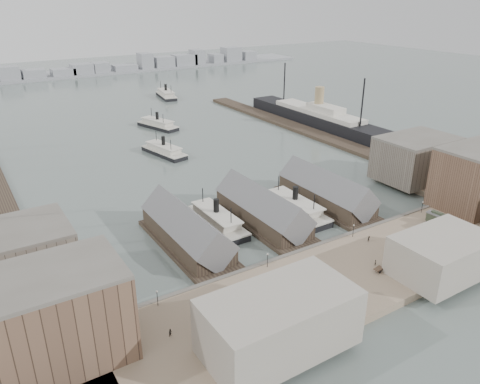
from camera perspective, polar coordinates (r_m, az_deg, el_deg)
ground at (r=134.94m, az=6.84°, el=-6.60°), size 900.00×900.00×0.00m
quay at (r=121.98m, az=12.79°, el=-10.04°), size 180.00×30.00×2.00m
seawall at (r=130.95m, az=8.29°, el=-7.10°), size 180.00×1.20×2.30m
east_wharf at (r=245.41m, az=8.06°, el=7.39°), size 10.00×180.00×1.60m
ferry_shed_west at (r=133.00m, az=-6.51°, el=-4.78°), size 14.00×42.00×12.60m
ferry_shed_center at (r=144.68m, az=2.77°, el=-2.23°), size 14.00×42.00×12.60m
ferry_shed_east at (r=159.77m, az=10.46°, el=-0.06°), size 14.00×42.00×12.60m
warehouse_west_front at (r=95.92m, az=-23.44°, el=-14.54°), size 32.00×18.00×18.00m
warehouse_west_back at (r=122.48m, az=-25.82°, el=-7.46°), size 26.00×20.00×14.00m
warehouse_east_back at (r=186.61m, az=20.62°, el=3.83°), size 28.00×20.00×15.00m
street_bldg_center at (r=126.52m, az=23.43°, el=-7.07°), size 24.00×16.00×10.00m
street_bldg_west at (r=94.09m, az=4.79°, el=-15.48°), size 30.00×16.00×12.00m
lamp_post_far_w at (r=107.87m, az=-10.07°, el=-12.28°), size 0.44×0.44×3.92m
lamp_post_near_w at (r=119.82m, az=3.37°, el=-7.99°), size 0.44×0.44×3.92m
lamp_post_near_e at (r=137.39m, az=13.67°, el=-4.33°), size 0.44×0.44×3.92m
lamp_post_far_e at (r=158.74m, az=21.36°, el=-1.48°), size 0.44×0.44×3.92m
far_shore at (r=434.90m, az=-22.72°, el=13.17°), size 500.00×40.00×15.72m
ferry_docked_west at (r=144.10m, az=-2.88°, el=-3.39°), size 8.12×27.06×9.66m
ferry_docked_east at (r=153.02m, az=6.69°, el=-1.83°), size 8.48×28.27×10.10m
ferry_open_near at (r=210.79m, az=-9.26°, el=5.05°), size 12.55×26.19×8.99m
ferry_open_mid at (r=254.57m, az=-10.00°, el=8.15°), size 15.01×26.64×9.11m
ferry_open_far at (r=330.33m, az=-9.00°, el=11.68°), size 12.45×28.44×9.82m
ocean_steamer at (r=258.53m, az=9.52°, el=8.96°), size 14.27×104.27×20.85m
tram at (r=151.51m, az=23.54°, el=-3.36°), size 3.78×10.66×3.71m
horse_cart_left at (r=104.62m, az=-3.40°, el=-14.49°), size 4.66×3.53×1.55m
horse_cart_center at (r=117.73m, az=8.86°, el=-9.98°), size 4.92×1.78×1.56m
horse_cart_right at (r=124.73m, az=17.27°, el=-8.77°), size 4.80×2.28×1.68m
pedestrian_0 at (r=104.86m, az=-14.69°, el=-15.18°), size 0.64×0.75×1.75m
pedestrian_1 at (r=100.40m, az=-8.46°, el=-16.58°), size 1.03×0.94×1.71m
pedestrian_2 at (r=115.70m, az=3.83°, el=-10.36°), size 1.04×1.24×1.67m
pedestrian_3 at (r=110.51m, az=6.51°, el=-12.30°), size 0.74×0.99×1.57m
pedestrian_4 at (r=118.46m, az=9.08°, el=-9.75°), size 0.94×0.75×1.68m
pedestrian_5 at (r=126.17m, az=16.19°, el=-8.27°), size 0.68×0.71×1.56m
pedestrian_6 at (r=137.06m, az=15.46°, el=-5.50°), size 0.86×0.71×1.63m
pedestrian_7 at (r=138.96m, az=20.90°, el=-5.82°), size 1.25×0.92×1.74m
pedestrian_8 at (r=159.69m, az=22.61°, el=-2.29°), size 0.79×1.03×1.63m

